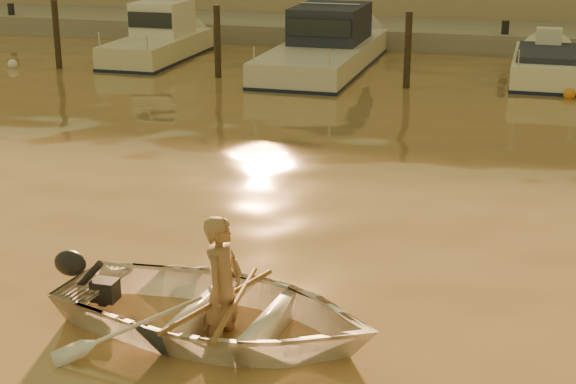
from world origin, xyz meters
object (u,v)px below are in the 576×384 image
(moored_boat_2, at_px, (324,47))
(moored_boat_1, at_px, (157,40))
(person, at_px, (223,289))
(dinghy, at_px, (216,311))
(moored_boat_3, at_px, (546,71))

(moored_boat_2, bearing_deg, moored_boat_1, 180.00)
(moored_boat_1, bearing_deg, person, -63.73)
(dinghy, distance_m, moored_boat_3, 17.05)
(moored_boat_1, relative_size, moored_boat_3, 1.08)
(moored_boat_2, bearing_deg, person, -80.10)
(moored_boat_1, bearing_deg, dinghy, -63.99)
(moored_boat_1, bearing_deg, moored_boat_3, 0.00)
(person, xyz_separation_m, moored_boat_2, (-2.92, 16.70, 0.06))
(moored_boat_1, relative_size, moored_boat_2, 0.69)
(person, relative_size, moored_boat_3, 0.33)
(dinghy, distance_m, moored_boat_2, 16.93)
(person, bearing_deg, dinghy, 90.00)
(dinghy, distance_m, person, 0.30)
(person, bearing_deg, moored_boat_1, 32.32)
(person, bearing_deg, moored_boat_2, 15.95)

